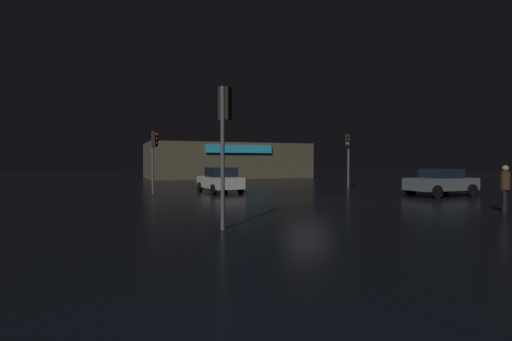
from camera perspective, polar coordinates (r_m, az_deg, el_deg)
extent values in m
plane|color=black|center=(19.95, 7.73, -4.27)|extent=(120.00, 120.00, 0.00)
cube|color=brown|center=(46.68, -4.37, 1.47)|extent=(18.98, 9.12, 4.12)
cube|color=#33CCF2|center=(42.22, -2.50, 3.27)|extent=(7.69, 0.24, 0.89)
cylinder|color=#595B60|center=(10.88, -5.02, 1.84)|extent=(0.12, 0.12, 4.08)
cube|color=black|center=(11.14, -4.66, 9.95)|extent=(0.41, 0.41, 0.94)
sphere|color=black|center=(11.33, -4.29, 11.25)|extent=(0.20, 0.20, 0.20)
sphere|color=black|center=(11.29, -4.29, 9.84)|extent=(0.20, 0.20, 0.20)
sphere|color=#19D13F|center=(11.25, -4.28, 8.42)|extent=(0.20, 0.20, 0.20)
cylinder|color=#595B60|center=(29.08, 13.67, 1.38)|extent=(0.15, 0.15, 3.98)
cube|color=black|center=(28.97, 13.62, 4.43)|extent=(0.41, 0.41, 0.90)
sphere|color=black|center=(28.83, 13.55, 4.98)|extent=(0.20, 0.20, 0.20)
sphere|color=black|center=(28.81, 13.55, 4.45)|extent=(0.20, 0.20, 0.20)
sphere|color=#19D13F|center=(28.80, 13.55, 3.92)|extent=(0.20, 0.20, 0.20)
cylinder|color=#595B60|center=(24.04, -15.21, 1.16)|extent=(0.13, 0.13, 3.79)
cube|color=black|center=(23.99, -14.93, 4.59)|extent=(0.41, 0.41, 0.92)
sphere|color=red|center=(23.91, -14.62, 5.26)|extent=(0.20, 0.20, 0.20)
sphere|color=black|center=(23.90, -14.62, 4.60)|extent=(0.20, 0.20, 0.20)
sphere|color=black|center=(23.88, -14.62, 3.94)|extent=(0.20, 0.20, 0.20)
cube|color=silver|center=(24.04, -5.48, -1.76)|extent=(2.03, 4.21, 0.69)
cube|color=black|center=(23.75, -5.25, -0.25)|extent=(1.69, 1.89, 0.59)
cylinder|color=black|center=(25.06, -8.41, -2.43)|extent=(0.27, 0.63, 0.62)
cylinder|color=black|center=(25.62, -4.70, -2.33)|extent=(0.27, 0.63, 0.62)
cylinder|color=black|center=(22.50, -6.36, -2.84)|extent=(0.27, 0.63, 0.62)
cylinder|color=black|center=(23.13, -2.30, -2.72)|extent=(0.27, 0.63, 0.62)
cube|color=slate|center=(23.85, 25.95, -1.82)|extent=(3.94, 1.86, 0.67)
cube|color=black|center=(23.85, 26.01, -0.38)|extent=(1.72, 1.66, 0.52)
cylinder|color=black|center=(25.44, 26.37, -2.40)|extent=(0.70, 0.23, 0.70)
cylinder|color=black|center=(24.27, 29.59, -2.61)|extent=(0.70, 0.23, 0.70)
cylinder|color=black|center=(23.57, 22.18, -2.64)|extent=(0.70, 0.23, 0.70)
cylinder|color=black|center=(22.31, 25.45, -2.89)|extent=(0.70, 0.23, 0.70)
cylinder|color=black|center=(17.50, 33.29, -3.82)|extent=(0.14, 0.14, 0.88)
cylinder|color=black|center=(17.34, 33.17, -3.87)|extent=(0.14, 0.14, 0.88)
cylinder|color=#3F2D19|center=(17.37, 33.26, -1.26)|extent=(0.44, 0.44, 0.69)
sphere|color=tan|center=(17.36, 33.28, 0.27)|extent=(0.24, 0.24, 0.24)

